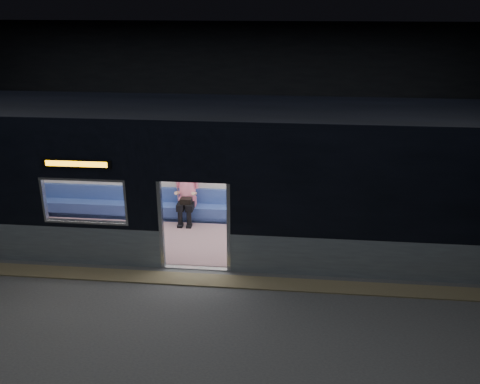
# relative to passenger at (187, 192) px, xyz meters

# --- Properties ---
(station_floor) EXTENTS (24.00, 14.00, 0.01)m
(station_floor) POSITION_rel_passenger_xyz_m (0.68, -3.55, -0.86)
(station_floor) COLOR #47494C
(station_floor) RESTS_ON ground
(station_envelope) EXTENTS (24.00, 14.00, 5.00)m
(station_envelope) POSITION_rel_passenger_xyz_m (0.68, -3.55, 2.81)
(station_envelope) COLOR black
(station_envelope) RESTS_ON station_floor
(tactile_strip) EXTENTS (22.80, 0.50, 0.03)m
(tactile_strip) POSITION_rel_passenger_xyz_m (0.68, -3.00, -0.84)
(tactile_strip) COLOR #8C7F59
(tactile_strip) RESTS_ON station_floor
(metro_car) EXTENTS (18.00, 3.04, 3.35)m
(metro_car) POSITION_rel_passenger_xyz_m (0.68, -1.00, 1.00)
(metro_car) COLOR #899BA4
(metro_car) RESTS_ON station_floor
(passenger) EXTENTS (0.47, 0.79, 1.50)m
(passenger) POSITION_rel_passenger_xyz_m (0.00, 0.00, 0.00)
(passenger) COLOR black
(passenger) RESTS_ON metro_car
(handbag) EXTENTS (0.32, 0.28, 0.15)m
(handbag) POSITION_rel_passenger_xyz_m (0.02, -0.26, -0.15)
(handbag) COLOR black
(handbag) RESTS_ON passenger
(transit_map) EXTENTS (0.99, 0.03, 0.64)m
(transit_map) POSITION_rel_passenger_xyz_m (5.31, 0.31, 0.62)
(transit_map) COLOR white
(transit_map) RESTS_ON metro_car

